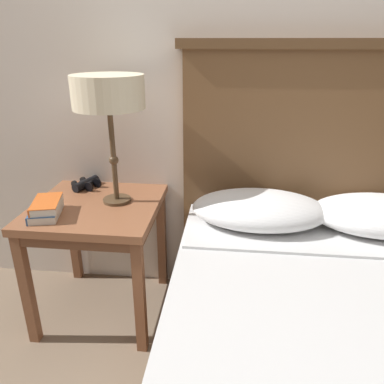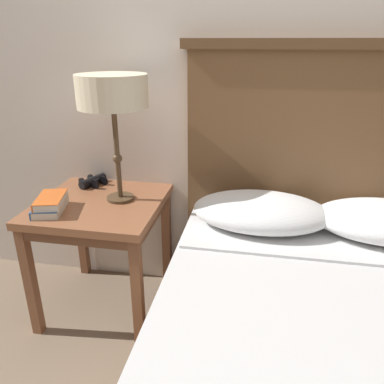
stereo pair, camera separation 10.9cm
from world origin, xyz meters
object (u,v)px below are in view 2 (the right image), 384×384
(nightstand, at_px, (101,216))
(bed, at_px, (334,376))
(book_stacked_on_top, at_px, (50,200))
(table_lamp, at_px, (112,95))
(book_on_nightstand, at_px, (50,207))
(binoculars_pair, at_px, (93,181))

(nightstand, bearing_deg, bed, -29.43)
(book_stacked_on_top, bearing_deg, table_lamp, 36.06)
(table_lamp, relative_size, book_on_nightstand, 2.62)
(table_lamp, bearing_deg, binoculars_pair, 143.64)
(book_on_nightstand, distance_m, binoculars_pair, 0.34)
(bed, height_order, table_lamp, bed)
(table_lamp, distance_m, binoculars_pair, 0.53)
(nightstand, bearing_deg, binoculars_pair, 121.45)
(nightstand, xyz_separation_m, table_lamp, (0.09, 0.04, 0.57))
(book_on_nightstand, height_order, binoculars_pair, binoculars_pair)
(binoculars_pair, bearing_deg, bed, -34.10)
(bed, relative_size, book_on_nightstand, 8.49)
(table_lamp, xyz_separation_m, binoculars_pair, (-0.21, 0.15, -0.47))
(book_on_nightstand, bearing_deg, binoculars_pair, 81.20)
(bed, bearing_deg, nightstand, 150.57)
(table_lamp, distance_m, book_on_nightstand, 0.57)
(book_on_nightstand, xyz_separation_m, book_stacked_on_top, (0.01, 0.00, 0.04))
(book_on_nightstand, xyz_separation_m, binoculars_pair, (0.05, 0.34, 0.00))
(bed, distance_m, binoculars_pair, 1.40)
(bed, relative_size, book_stacked_on_top, 8.85)
(book_stacked_on_top, bearing_deg, binoculars_pair, 82.46)
(table_lamp, height_order, book_stacked_on_top, table_lamp)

